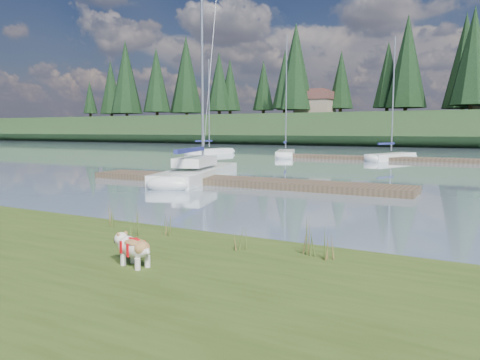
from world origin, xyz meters
The scene contains 22 objects.
ground centered at (0.00, 30.00, 0.00)m, with size 200.00×200.00×0.00m, color #8298AD.
ridge centered at (0.00, 73.00, 2.50)m, with size 200.00×20.00×5.00m, color #1F351A.
bulldog centered at (1.52, -4.25, 0.66)m, with size 0.86×0.45×0.50m.
sailboat_main centered at (-7.07, 10.86, 0.42)m, with size 4.64×10.14×14.25m.
dock_near centered at (-4.00, 9.00, 0.15)m, with size 16.00×2.00×0.30m, color #4C3D2C.
dock_far centered at (2.00, 30.00, 0.15)m, with size 26.00×2.20×0.30m, color #4C3D2C.
sailboat_bg_0 centered at (-19.44, 31.73, 0.33)m, with size 2.69×6.78×9.80m.
sailboat_bg_1 centered at (-11.17, 31.66, 0.33)m, with size 4.06×7.66×11.40m.
sailboat_bg_2 centered at (-0.95, 31.10, 0.33)m, with size 3.49×6.77×10.23m.
weed_0 centered at (0.05, -2.53, 0.63)m, with size 0.17×0.14×0.68m.
weed_1 centered at (0.65, -2.23, 0.57)m, with size 0.17×0.14×0.53m.
weed_2 centered at (3.78, -2.23, 0.65)m, with size 0.17×0.14×0.73m.
weed_3 centered at (-1.01, -2.13, 0.60)m, with size 0.17×0.14×0.60m.
weed_4 centered at (2.53, -2.54, 0.53)m, with size 0.17×0.14×0.42m.
weed_5 centered at (4.13, -2.38, 0.62)m, with size 0.17×0.14×0.65m.
mud_lip centered at (0.00, -1.60, 0.07)m, with size 60.00×0.50×0.14m, color #33281C.
conifer_0 centered at (-55.00, 67.00, 12.64)m, with size 5.72×5.72×14.15m.
conifer_1 centered at (-40.00, 71.00, 11.28)m, with size 4.40×4.40×11.30m.
conifer_2 centered at (-25.00, 68.00, 13.54)m, with size 6.60×6.60×16.05m.
conifer_3 centered at (-10.00, 72.00, 11.74)m, with size 4.84×4.84×12.25m.
conifer_4 centered at (3.00, 66.00, 13.09)m, with size 6.16×6.16×15.10m.
house_0 centered at (-22.00, 70.00, 7.31)m, with size 6.30×5.30×4.65m.
Camera 1 is at (6.55, -9.87, 2.54)m, focal length 35.00 mm.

